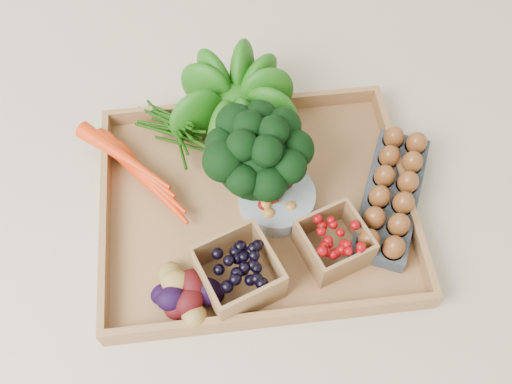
{
  "coord_description": "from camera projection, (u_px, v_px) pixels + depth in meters",
  "views": [
    {
      "loc": [
        -0.06,
        -0.51,
        0.92
      ],
      "look_at": [
        0.0,
        0.0,
        0.06
      ],
      "focal_mm": 40.0,
      "sensor_mm": 36.0,
      "label": 1
    }
  ],
  "objects": [
    {
      "name": "ground",
      "position": [
        256.0,
        209.0,
        1.05
      ],
      "size": [
        4.0,
        4.0,
        0.0
      ],
      "primitive_type": "plane",
      "color": "beige",
      "rests_on": "ground"
    },
    {
      "name": "broccoli",
      "position": [
        257.0,
        173.0,
        0.99
      ],
      "size": [
        0.18,
        0.18,
        0.14
      ],
      "primitive_type": null,
      "color": "black",
      "rests_on": "tray"
    },
    {
      "name": "tray",
      "position": [
        256.0,
        207.0,
        1.04
      ],
      "size": [
        0.55,
        0.45,
        0.01
      ],
      "primitive_type": "cube",
      "color": "#A27244",
      "rests_on": "ground"
    },
    {
      "name": "egg_carton",
      "position": [
        391.0,
        197.0,
        1.03
      ],
      "size": [
        0.2,
        0.28,
        0.03
      ],
      "primitive_type": "cube",
      "rotation": [
        0.0,
        0.0,
        -0.43
      ],
      "color": "#394148",
      "rests_on": "tray"
    },
    {
      "name": "punnet_raspberry",
      "position": [
        334.0,
        242.0,
        0.96
      ],
      "size": [
        0.13,
        0.13,
        0.07
      ],
      "primitive_type": "cube",
      "rotation": [
        0.0,
        0.0,
        0.34
      ],
      "color": "#780508",
      "rests_on": "tray"
    },
    {
      "name": "lettuce",
      "position": [
        235.0,
        95.0,
        1.07
      ],
      "size": [
        0.16,
        0.16,
        0.16
      ],
      "primitive_type": "sphere",
      "color": "#154B0B",
      "rests_on": "tray"
    },
    {
      "name": "carrots",
      "position": [
        135.0,
        166.0,
        1.05
      ],
      "size": [
        0.23,
        0.16,
        0.05
      ],
      "primitive_type": null,
      "color": "red",
      "rests_on": "tray"
    },
    {
      "name": "potatoes",
      "position": [
        182.0,
        291.0,
        0.91
      ],
      "size": [
        0.13,
        0.13,
        0.07
      ],
      "primitive_type": null,
      "color": "#36080B",
      "rests_on": "tray"
    },
    {
      "name": "punnet_blackberry",
      "position": [
        238.0,
        273.0,
        0.92
      ],
      "size": [
        0.15,
        0.15,
        0.08
      ],
      "primitive_type": "cube",
      "rotation": [
        0.0,
        0.0,
        0.36
      ],
      "color": "black",
      "rests_on": "tray"
    },
    {
      "name": "cherry_bowl",
      "position": [
        277.0,
        199.0,
        1.02
      ],
      "size": [
        0.14,
        0.14,
        0.04
      ],
      "primitive_type": "cylinder",
      "color": "#8C9EA5",
      "rests_on": "tray"
    }
  ]
}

